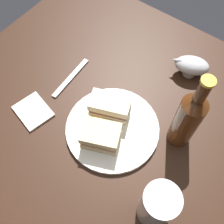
# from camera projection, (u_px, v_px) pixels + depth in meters

# --- Properties ---
(ground_plane) EXTENTS (6.00, 6.00, 0.00)m
(ground_plane) POSITION_uv_depth(u_px,v_px,m) (112.00, 169.00, 1.46)
(ground_plane) COLOR black
(dining_table) EXTENTS (1.04, 0.91, 0.72)m
(dining_table) POSITION_uv_depth(u_px,v_px,m) (112.00, 146.00, 1.15)
(dining_table) COLOR black
(dining_table) RESTS_ON ground
(plate) EXTENTS (0.28, 0.28, 0.01)m
(plate) POSITION_uv_depth(u_px,v_px,m) (112.00, 128.00, 0.79)
(plate) COLOR silver
(plate) RESTS_ON dining_table
(sandwich_half_left) EXTENTS (0.13, 0.10, 0.07)m
(sandwich_half_left) POSITION_uv_depth(u_px,v_px,m) (110.00, 107.00, 0.78)
(sandwich_half_left) COLOR beige
(sandwich_half_left) RESTS_ON plate
(sandwich_half_right) EXTENTS (0.13, 0.11, 0.06)m
(sandwich_half_right) POSITION_uv_depth(u_px,v_px,m) (101.00, 136.00, 0.73)
(sandwich_half_right) COLOR beige
(sandwich_half_right) RESTS_ON plate
(potato_wedge_front) EXTENTS (0.03, 0.05, 0.02)m
(potato_wedge_front) POSITION_uv_depth(u_px,v_px,m) (97.00, 123.00, 0.78)
(potato_wedge_front) COLOR #B77F33
(potato_wedge_front) RESTS_ON plate
(potato_wedge_middle) EXTENTS (0.03, 0.04, 0.02)m
(potato_wedge_middle) POSITION_uv_depth(u_px,v_px,m) (101.00, 128.00, 0.77)
(potato_wedge_middle) COLOR #B77F33
(potato_wedge_middle) RESTS_ON plate
(potato_wedge_back) EXTENTS (0.04, 0.03, 0.02)m
(potato_wedge_back) POSITION_uv_depth(u_px,v_px,m) (97.00, 116.00, 0.79)
(potato_wedge_back) COLOR gold
(potato_wedge_back) RESTS_ON plate
(potato_wedge_left_edge) EXTENTS (0.05, 0.02, 0.02)m
(potato_wedge_left_edge) POSITION_uv_depth(u_px,v_px,m) (94.00, 128.00, 0.77)
(potato_wedge_left_edge) COLOR #B77F33
(potato_wedge_left_edge) RESTS_ON plate
(pint_glass) EXTENTS (0.08, 0.08, 0.17)m
(pint_glass) POSITION_uv_depth(u_px,v_px,m) (156.00, 206.00, 0.62)
(pint_glass) COLOR white
(pint_glass) RESTS_ON dining_table
(gravy_boat) EXTENTS (0.13, 0.11, 0.07)m
(gravy_boat) POSITION_uv_depth(u_px,v_px,m) (191.00, 65.00, 0.86)
(gravy_boat) COLOR #B7B7BC
(gravy_boat) RESTS_ON dining_table
(cider_bottle) EXTENTS (0.07, 0.07, 0.29)m
(cider_bottle) POSITION_uv_depth(u_px,v_px,m) (187.00, 119.00, 0.68)
(cider_bottle) COLOR #47230F
(cider_bottle) RESTS_ON dining_table
(napkin) EXTENTS (0.13, 0.11, 0.01)m
(napkin) POSITION_uv_depth(u_px,v_px,m) (33.00, 111.00, 0.82)
(napkin) COLOR silver
(napkin) RESTS_ON dining_table
(fork) EXTENTS (0.03, 0.18, 0.01)m
(fork) POSITION_uv_depth(u_px,v_px,m) (71.00, 77.00, 0.88)
(fork) COLOR silver
(fork) RESTS_ON dining_table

